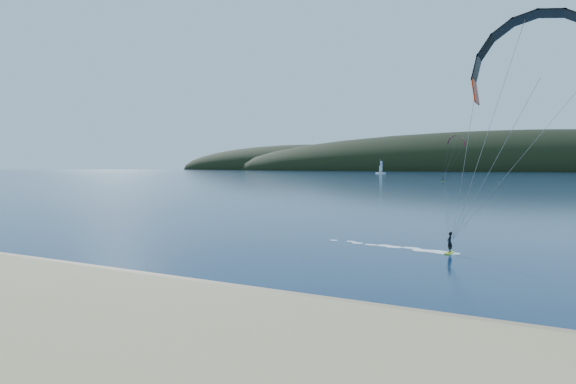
{
  "coord_description": "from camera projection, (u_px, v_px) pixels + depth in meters",
  "views": [
    {
      "loc": [
        17.68,
        -16.59,
        6.58
      ],
      "look_at": [
        3.4,
        10.0,
        5.0
      ],
      "focal_mm": 30.83,
      "sensor_mm": 36.0,
      "label": 1
    }
  ],
  "objects": [
    {
      "name": "wet_sand",
      "position": [
        187.0,
        285.0,
        27.25
      ],
      "size": [
        220.0,
        2.5,
        0.1
      ],
      "color": "#987B58",
      "rests_on": "ground"
    },
    {
      "name": "kitesurfer_near",
      "position": [
        533.0,
        86.0,
        28.79
      ],
      "size": [
        20.7,
        9.13,
        14.78
      ],
      "color": "#B9E61B",
      "rests_on": "ground"
    },
    {
      "name": "kitesurfer_far",
      "position": [
        456.0,
        145.0,
        202.24
      ],
      "size": [
        10.25,
        5.27,
        17.92
      ],
      "color": "#B9E61B",
      "rests_on": "ground"
    },
    {
      "name": "ground",
      "position": [
        124.0,
        306.0,
        23.29
      ],
      "size": [
        1800.0,
        1800.0,
        0.0
      ],
      "primitive_type": "plane",
      "color": "#08213D",
      "rests_on": "ground"
    },
    {
      "name": "headland",
      "position": [
        539.0,
        171.0,
        678.68
      ],
      "size": [
        1200.0,
        310.0,
        140.0
      ],
      "color": "black",
      "rests_on": "ground"
    },
    {
      "name": "sailboat",
      "position": [
        381.0,
        173.0,
        421.39
      ],
      "size": [
        9.14,
        5.86,
        12.74
      ],
      "color": "white",
      "rests_on": "ground"
    }
  ]
}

